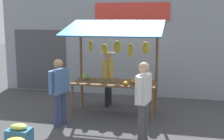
% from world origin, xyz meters
% --- Properties ---
extents(ground_plane, '(40.00, 40.00, 0.00)m').
position_xyz_m(ground_plane, '(0.00, 0.00, 0.00)').
color(ground_plane, '#424244').
extents(street_backdrop, '(9.00, 0.30, 3.40)m').
position_xyz_m(street_backdrop, '(0.06, -2.20, 1.70)').
color(street_backdrop, '#8C939E').
rests_on(street_backdrop, ground).
extents(market_stall, '(2.50, 1.46, 2.50)m').
position_xyz_m(market_stall, '(0.00, -0.04, 1.55)').
color(market_stall, brown).
rests_on(market_stall, ground).
extents(vendor_with_sunhat, '(0.42, 0.69, 1.61)m').
position_xyz_m(vendor_with_sunhat, '(0.36, -0.75, 0.95)').
color(vendor_with_sunhat, '#232328').
rests_on(vendor_with_sunhat, ground).
extents(shopper_in_striped_shirt, '(0.29, 0.70, 1.66)m').
position_xyz_m(shopper_in_striped_shirt, '(-0.96, 1.59, 0.97)').
color(shopper_in_striped_shirt, '#4C4C51').
rests_on(shopper_in_striped_shirt, ground).
extents(shopper_in_grey_tee, '(0.34, 0.67, 1.60)m').
position_xyz_m(shopper_in_grey_tee, '(1.08, 1.14, 0.92)').
color(shopper_in_grey_tee, navy).
rests_on(shopper_in_grey_tee, ground).
extents(produce_crate_near, '(0.50, 0.36, 0.38)m').
position_xyz_m(produce_crate_near, '(1.53, 2.23, 0.17)').
color(produce_crate_near, teal).
rests_on(produce_crate_near, ground).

